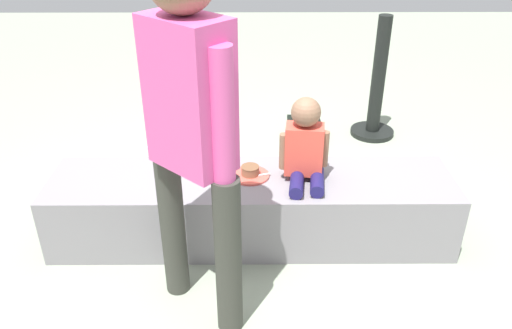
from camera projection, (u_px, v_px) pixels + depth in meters
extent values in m
plane|color=#919E87|center=(252.00, 235.00, 3.09)|extent=(12.00, 12.00, 0.00)
cube|color=gray|center=(252.00, 208.00, 2.99)|extent=(2.31, 0.53, 0.40)
cylinder|color=navy|center=(297.00, 182.00, 2.78)|extent=(0.10, 0.25, 0.08)
cylinder|color=navy|center=(317.00, 181.00, 2.80)|extent=(0.10, 0.25, 0.08)
cube|color=#EE4F3F|center=(304.00, 149.00, 2.82)|extent=(0.22, 0.16, 0.28)
sphere|color=#8C664C|center=(306.00, 112.00, 2.71)|extent=(0.16, 0.16, 0.16)
cylinder|color=#8C664C|center=(284.00, 151.00, 2.81)|extent=(0.05, 0.05, 0.21)
cylinder|color=#8C664C|center=(324.00, 149.00, 2.83)|extent=(0.05, 0.05, 0.21)
cylinder|color=#363630|center=(228.00, 258.00, 2.27)|extent=(0.12, 0.12, 0.82)
cylinder|color=#363630|center=(173.00, 224.00, 2.49)|extent=(0.12, 0.12, 0.82)
cube|color=#DB5097|center=(189.00, 95.00, 2.03)|extent=(0.40, 0.39, 0.63)
cylinder|color=#DB5097|center=(222.00, 121.00, 1.95)|extent=(0.10, 0.10, 0.59)
cylinder|color=#DB5097|center=(161.00, 97.00, 2.16)|extent=(0.10, 0.10, 0.59)
cylinder|color=#E0594C|center=(250.00, 175.00, 2.91)|extent=(0.22, 0.22, 0.01)
cylinder|color=#8B5D41|center=(250.00, 171.00, 2.90)|extent=(0.10, 0.10, 0.05)
cylinder|color=brown|center=(250.00, 167.00, 2.88)|extent=(0.10, 0.10, 0.01)
cube|color=silver|center=(261.00, 175.00, 2.90)|extent=(0.11, 0.04, 0.00)
cube|color=#B259BF|center=(301.00, 154.00, 3.66)|extent=(0.23, 0.09, 0.32)
torus|color=white|center=(294.00, 134.00, 3.59)|extent=(0.09, 0.01, 0.09)
torus|color=white|center=(309.00, 134.00, 3.59)|extent=(0.09, 0.01, 0.09)
cylinder|color=black|center=(372.00, 132.00, 4.31)|extent=(0.36, 0.36, 0.04)
cylinder|color=black|center=(379.00, 76.00, 4.07)|extent=(0.11, 0.11, 0.96)
cylinder|color=silver|center=(374.00, 173.00, 3.59)|extent=(0.07, 0.07, 0.16)
cone|color=silver|center=(375.00, 161.00, 3.54)|extent=(0.07, 0.07, 0.03)
cylinder|color=white|center=(376.00, 158.00, 3.53)|extent=(0.03, 0.03, 0.02)
cylinder|color=red|center=(230.00, 174.00, 3.63)|extent=(0.07, 0.07, 0.10)
cube|color=white|center=(174.00, 151.00, 3.90)|extent=(0.39, 0.36, 0.14)
cube|color=black|center=(303.00, 129.00, 4.19)|extent=(0.26, 0.14, 0.19)
torus|color=black|center=(304.00, 118.00, 4.14)|extent=(0.20, 0.01, 0.20)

